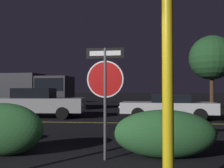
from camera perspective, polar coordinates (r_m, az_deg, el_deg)
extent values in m
cube|color=gold|center=(10.91, -0.47, -8.84)|extent=(33.43, 0.12, 0.01)
cylinder|color=#4C4C51|center=(5.11, -1.59, -4.51)|extent=(0.06, 0.06, 2.28)
cylinder|color=white|center=(5.11, -1.58, 1.12)|extent=(0.76, 0.05, 0.76)
cylinder|color=#B71414|center=(5.11, -1.58, 1.12)|extent=(0.70, 0.06, 0.70)
cube|color=black|center=(5.16, -1.58, 7.03)|extent=(0.79, 0.07, 0.22)
cube|color=white|center=(5.16, -1.58, 7.03)|extent=(0.65, 0.07, 0.10)
cylinder|color=yellow|center=(3.43, 12.64, 1.50)|extent=(0.15, 0.15, 3.18)
ellipsoid|color=#285B2D|center=(6.00, -23.64, -9.43)|extent=(1.79, 0.85, 1.14)
ellipsoid|color=#285B2D|center=(5.44, 11.86, -11.05)|extent=(2.14, 0.87, 1.01)
cube|color=#9E9EA3|center=(13.52, -16.74, -4.58)|extent=(4.93, 2.05, 0.70)
cube|color=black|center=(13.54, -17.30, -2.00)|extent=(2.02, 1.62, 0.51)
cylinder|color=black|center=(13.97, -9.78, -5.96)|extent=(0.61, 0.24, 0.60)
cylinder|color=black|center=(12.33, -11.32, -6.57)|extent=(0.61, 0.24, 0.60)
cylinder|color=black|center=(14.85, -21.25, -5.61)|extent=(0.61, 0.24, 0.60)
cylinder|color=black|center=(13.32, -24.06, -6.09)|extent=(0.61, 0.24, 0.60)
sphere|color=#F4EFCC|center=(13.50, -6.07, -4.48)|extent=(0.14, 0.14, 0.14)
sphere|color=#F4EFCC|center=(12.42, -6.73, -4.75)|extent=(0.14, 0.14, 0.14)
cube|color=silver|center=(12.58, 12.55, -5.27)|extent=(4.62, 2.16, 0.52)
cube|color=black|center=(12.56, 13.16, -3.12)|extent=(1.92, 1.67, 0.42)
cylinder|color=black|center=(11.78, 5.91, -6.83)|extent=(0.62, 0.25, 0.60)
cylinder|color=black|center=(13.46, 6.45, -6.15)|extent=(0.62, 0.25, 0.60)
cylinder|color=black|center=(11.90, 19.47, -6.70)|extent=(0.62, 0.25, 0.60)
cylinder|color=black|center=(13.57, 18.32, -6.05)|extent=(0.62, 0.25, 0.60)
sphere|color=#F4EFCC|center=(12.15, 1.85, -5.31)|extent=(0.14, 0.14, 0.14)
sphere|color=#F4EFCC|center=(13.23, 2.54, -4.99)|extent=(0.14, 0.14, 0.14)
cube|color=#2D2D33|center=(18.35, -12.96, -1.42)|extent=(2.46, 2.31, 1.99)
cube|color=black|center=(18.35, -12.96, -0.18)|extent=(2.23, 2.34, 0.88)
cube|color=#2D2D33|center=(19.70, -21.10, -1.06)|extent=(3.91, 2.56, 2.20)
cylinder|color=black|center=(19.41, -11.91, -4.31)|extent=(0.86, 0.35, 0.84)
cylinder|color=black|center=(17.40, -14.55, -4.63)|extent=(0.86, 0.35, 0.84)
cylinder|color=black|center=(21.00, -21.17, -4.02)|extent=(0.86, 0.35, 0.84)
cylinder|color=#422D1E|center=(20.89, 21.87, -1.47)|extent=(0.32, 0.32, 2.70)
sphere|color=#235128|center=(21.04, 21.80, 5.61)|extent=(3.45, 3.45, 3.45)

